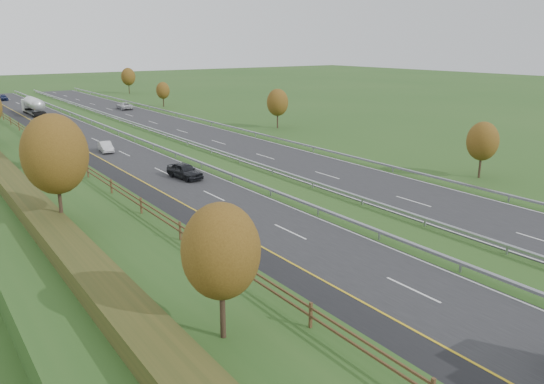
{
  "coord_description": "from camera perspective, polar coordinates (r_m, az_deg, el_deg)",
  "views": [
    {
      "loc": [
        -21.66,
        -7.44,
        13.98
      ],
      "look_at": [
        2.13,
        26.67,
        2.2
      ],
      "focal_mm": 35.0,
      "sensor_mm": 36.0,
      "label": 1
    }
  ],
  "objects": [
    {
      "name": "ground",
      "position": [
        70.53,
        -9.32,
        4.17
      ],
      "size": [
        400.0,
        400.0,
        0.0
      ],
      "primitive_type": "plane",
      "color": "#274B1B",
      "rests_on": "ground"
    },
    {
      "name": "near_carriageway",
      "position": [
        72.2,
        -16.8,
        3.99
      ],
      "size": [
        10.5,
        200.0,
        0.04
      ],
      "primitive_type": "cube",
      "color": "black",
      "rests_on": "ground"
    },
    {
      "name": "far_carriageway",
      "position": [
        78.74,
        -5.33,
        5.53
      ],
      "size": [
        10.5,
        200.0,
        0.04
      ],
      "primitive_type": "cube",
      "color": "black",
      "rests_on": "ground"
    },
    {
      "name": "hard_shoulder",
      "position": [
        71.16,
        -19.66,
        3.58
      ],
      "size": [
        3.0,
        200.0,
        0.04
      ],
      "primitive_type": "cube",
      "color": "black",
      "rests_on": "ground"
    },
    {
      "name": "lane_markings",
      "position": [
        74.26,
        -12.09,
        4.65
      ],
      "size": [
        26.75,
        200.0,
        0.01
      ],
      "color": "silver",
      "rests_on": "near_carriageway"
    },
    {
      "name": "embankment_left",
      "position": [
        69.22,
        -27.1,
        3.26
      ],
      "size": [
        12.0,
        200.0,
        2.0
      ],
      "primitive_type": "cube",
      "color": "#274B1B",
      "rests_on": "ground"
    },
    {
      "name": "fence_left",
      "position": [
        69.23,
        -23.55,
        5.14
      ],
      "size": [
        0.12,
        189.06,
        1.2
      ],
      "color": "#422B19",
      "rests_on": "embankment_left"
    },
    {
      "name": "median_barrier_near",
      "position": [
        74.0,
        -12.65,
        5.02
      ],
      "size": [
        0.32,
        200.0,
        0.71
      ],
      "color": "#95979D",
      "rests_on": "ground"
    },
    {
      "name": "median_barrier_far",
      "position": [
        76.03,
        -9.09,
        5.49
      ],
      "size": [
        0.32,
        200.0,
        0.71
      ],
      "color": "#95979D",
      "rests_on": "ground"
    },
    {
      "name": "outer_barrier_far",
      "position": [
        81.61,
        -1.79,
        6.38
      ],
      "size": [
        0.32,
        200.0,
        0.71
      ],
      "color": "#95979D",
      "rests_on": "ground"
    },
    {
      "name": "trees_left",
      "position": [
        65.15,
        -26.93,
        7.41
      ],
      "size": [
        6.64,
        164.3,
        7.66
      ],
      "color": "#2D2116",
      "rests_on": "embankment_left"
    },
    {
      "name": "trees_far",
      "position": [
        109.93,
        -6.96,
        10.62
      ],
      "size": [
        8.45,
        118.6,
        7.12
      ],
      "color": "#2D2116",
      "rests_on": "ground"
    },
    {
      "name": "road_tanker",
      "position": [
        116.74,
        -24.29,
        8.48
      ],
      "size": [
        2.4,
        11.22,
        3.46
      ],
      "color": "silver",
      "rests_on": "near_carriageway"
    },
    {
      "name": "car_dark_near",
      "position": [
        56.93,
        -9.37,
        2.28
      ],
      "size": [
        2.58,
        5.04,
        1.64
      ],
      "primitive_type": "imported",
      "rotation": [
        0.0,
        0.0,
        0.14
      ],
      "color": "black",
      "rests_on": "near_carriageway"
    },
    {
      "name": "car_silver_mid",
      "position": [
        73.34,
        -17.47,
        4.66
      ],
      "size": [
        1.87,
        4.21,
        1.34
      ],
      "primitive_type": "imported",
      "rotation": [
        0.0,
        0.0,
        -0.11
      ],
      "color": "silver",
      "rests_on": "near_carriageway"
    },
    {
      "name": "car_small_far",
      "position": [
        149.51,
        -26.94,
        9.03
      ],
      "size": [
        1.86,
        4.49,
        1.3
      ],
      "primitive_type": "imported",
      "rotation": [
        0.0,
        0.0,
        -0.01
      ],
      "color": "#131C3E",
      "rests_on": "near_carriageway"
    },
    {
      "name": "car_oncoming",
      "position": [
        119.83,
        -15.59,
        8.92
      ],
      "size": [
        2.84,
        5.49,
        1.48
      ],
      "primitive_type": "imported",
      "rotation": [
        0.0,
        0.0,
        3.07
      ],
      "color": "silver",
      "rests_on": "far_carriageway"
    }
  ]
}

